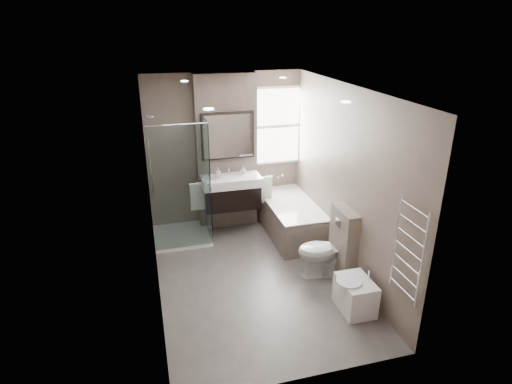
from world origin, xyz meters
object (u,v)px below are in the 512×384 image
object	(u,v)px
vanity	(231,191)
toilet	(325,251)
bidet	(355,294)
bathtub	(291,217)

from	to	relation	value
vanity	toilet	world-z (taller)	vanity
vanity	bidet	bearing A→B (deg)	-67.51
vanity	bidet	xyz separation A→B (m)	(1.01, -2.45, -0.52)
bathtub	toilet	bearing A→B (deg)	-88.01
vanity	bathtub	xyz separation A→B (m)	(0.92, -0.33, -0.43)
toilet	bidet	xyz separation A→B (m)	(0.04, -0.83, -0.16)
bidet	vanity	bearing A→B (deg)	112.49
vanity	toilet	distance (m)	1.92
bathtub	toilet	world-z (taller)	toilet
bathtub	toilet	xyz separation A→B (m)	(0.05, -1.29, 0.06)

